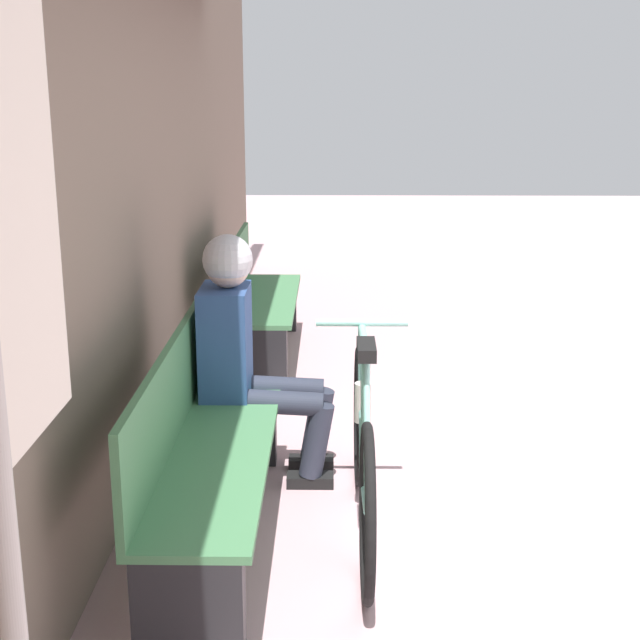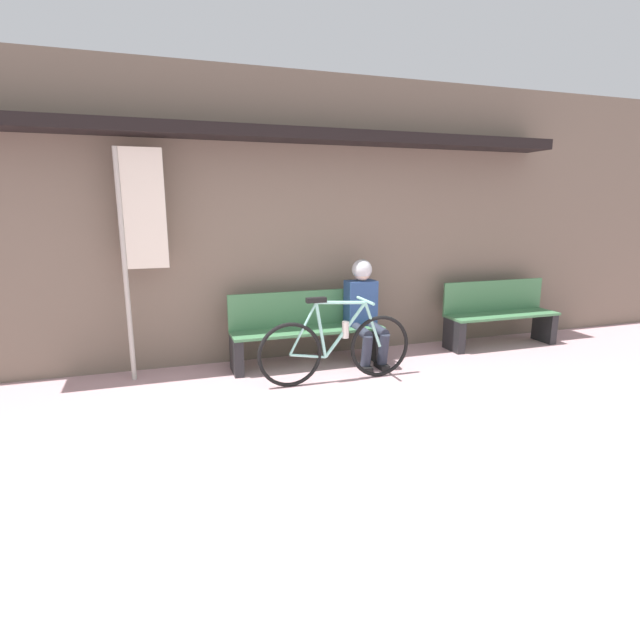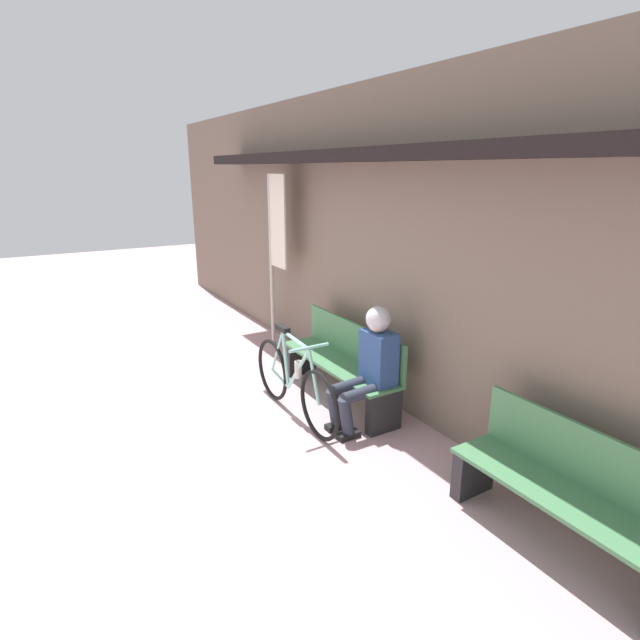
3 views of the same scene
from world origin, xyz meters
The scene contains 6 objects.
storefront_wall centered at (0.00, 2.79, 1.66)m, with size 12.00×0.56×3.20m.
park_bench_near centered at (0.18, 2.37, 0.39)m, with size 1.71×0.42×0.83m.
bicycle centered at (0.30, 1.73, 0.37)m, with size 1.63×0.40×0.89m.
person_seated centered at (0.82, 2.26, 0.67)m, with size 0.34×0.62×1.18m.
park_bench_far centered at (2.77, 2.37, 0.38)m, with size 1.49×0.42×0.83m.
banner_pole centered at (-1.54, 2.46, 1.51)m, with size 0.45×0.05×2.31m.
Camera 1 is at (-3.13, 1.86, 1.83)m, focal length 50.00 mm.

